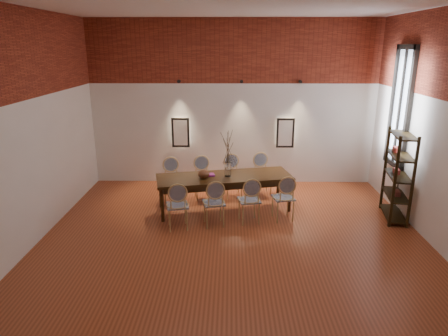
{
  "coord_description": "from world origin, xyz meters",
  "views": [
    {
      "loc": [
        -0.05,
        -6.29,
        3.38
      ],
      "look_at": [
        -0.18,
        1.27,
        1.05
      ],
      "focal_mm": 32.0,
      "sensor_mm": 36.0,
      "label": 1
    }
  ],
  "objects_px": {
    "chair_near_a": "(177,205)",
    "vase": "(228,169)",
    "chair_far_b": "(203,179)",
    "chair_near_c": "(249,200)",
    "chair_far_a": "(172,181)",
    "chair_far_d": "(262,175)",
    "chair_near_d": "(283,197)",
    "dining_table": "(224,193)",
    "chair_near_b": "(214,203)",
    "shelving_rack": "(398,176)",
    "bowl": "(204,174)",
    "book": "(208,175)",
    "chair_far_c": "(233,177)"
  },
  "relations": [
    {
      "from": "chair_far_d",
      "to": "vase",
      "type": "xyz_separation_m",
      "value": [
        -0.8,
        -0.92,
        0.43
      ]
    },
    {
      "from": "chair_far_a",
      "to": "chair_far_b",
      "type": "height_order",
      "value": "same"
    },
    {
      "from": "dining_table",
      "to": "vase",
      "type": "distance_m",
      "value": 0.53
    },
    {
      "from": "chair_near_b",
      "to": "bowl",
      "type": "relative_size",
      "value": 3.92
    },
    {
      "from": "book",
      "to": "chair_far_a",
      "type": "bearing_deg",
      "value": 150.97
    },
    {
      "from": "chair_near_b",
      "to": "chair_near_d",
      "type": "bearing_deg",
      "value": 0.0
    },
    {
      "from": "chair_far_c",
      "to": "chair_near_a",
      "type": "bearing_deg",
      "value": 46.14
    },
    {
      "from": "chair_near_a",
      "to": "chair_far_d",
      "type": "height_order",
      "value": "same"
    },
    {
      "from": "chair_far_b",
      "to": "chair_near_c",
      "type": "bearing_deg",
      "value": 115.67
    },
    {
      "from": "chair_far_d",
      "to": "shelving_rack",
      "type": "relative_size",
      "value": 0.52
    },
    {
      "from": "chair_far_a",
      "to": "chair_far_d",
      "type": "xyz_separation_m",
      "value": [
        2.07,
        0.44,
        0.0
      ]
    },
    {
      "from": "chair_near_c",
      "to": "chair_far_a",
      "type": "distance_m",
      "value": 2.03
    },
    {
      "from": "book",
      "to": "chair_far_d",
      "type": "bearing_deg",
      "value": 36.8
    },
    {
      "from": "chair_near_a",
      "to": "chair_far_d",
      "type": "relative_size",
      "value": 1.0
    },
    {
      "from": "chair_near_c",
      "to": "vase",
      "type": "bearing_deg",
      "value": 110.68
    },
    {
      "from": "chair_near_d",
      "to": "chair_far_d",
      "type": "relative_size",
      "value": 1.0
    },
    {
      "from": "book",
      "to": "dining_table",
      "type": "bearing_deg",
      "value": -4.25
    },
    {
      "from": "shelving_rack",
      "to": "dining_table",
      "type": "bearing_deg",
      "value": -176.41
    },
    {
      "from": "chair_near_a",
      "to": "chair_far_b",
      "type": "bearing_deg",
      "value": 64.33
    },
    {
      "from": "chair_far_c",
      "to": "vase",
      "type": "bearing_deg",
      "value": 69.32
    },
    {
      "from": "chair_far_d",
      "to": "vase",
      "type": "bearing_deg",
      "value": 36.76
    },
    {
      "from": "dining_table",
      "to": "book",
      "type": "bearing_deg",
      "value": 163.62
    },
    {
      "from": "chair_near_a",
      "to": "book",
      "type": "distance_m",
      "value": 1.14
    },
    {
      "from": "vase",
      "to": "chair_near_c",
      "type": "bearing_deg",
      "value": -57.18
    },
    {
      "from": "shelving_rack",
      "to": "chair_near_c",
      "type": "bearing_deg",
      "value": -165.06
    },
    {
      "from": "dining_table",
      "to": "chair_far_d",
      "type": "bearing_deg",
      "value": 34.75
    },
    {
      "from": "chair_near_d",
      "to": "vase",
      "type": "xyz_separation_m",
      "value": [
        -1.11,
        0.51,
        0.43
      ]
    },
    {
      "from": "chair_near_a",
      "to": "bowl",
      "type": "distance_m",
      "value": 0.99
    },
    {
      "from": "chair_near_a",
      "to": "vase",
      "type": "relative_size",
      "value": 3.13
    },
    {
      "from": "chair_far_a",
      "to": "chair_far_c",
      "type": "xyz_separation_m",
      "value": [
        1.38,
        0.3,
        0.0
      ]
    },
    {
      "from": "chair_near_c",
      "to": "chair_near_a",
      "type": "bearing_deg",
      "value": 180.0
    },
    {
      "from": "chair_far_b",
      "to": "chair_far_c",
      "type": "height_order",
      "value": "same"
    },
    {
      "from": "bowl",
      "to": "book",
      "type": "relative_size",
      "value": 0.92
    },
    {
      "from": "chair_near_c",
      "to": "dining_table",
      "type": "bearing_deg",
      "value": 115.67
    },
    {
      "from": "bowl",
      "to": "dining_table",
      "type": "bearing_deg",
      "value": 18.57
    },
    {
      "from": "chair_far_b",
      "to": "shelving_rack",
      "type": "xyz_separation_m",
      "value": [
        3.96,
        -1.01,
        0.43
      ]
    },
    {
      "from": "chair_far_c",
      "to": "chair_near_b",
      "type": "bearing_deg",
      "value": 64.33
    },
    {
      "from": "chair_far_d",
      "to": "shelving_rack",
      "type": "bearing_deg",
      "value": 141.03
    },
    {
      "from": "vase",
      "to": "book",
      "type": "distance_m",
      "value": 0.44
    },
    {
      "from": "chair_far_b",
      "to": "book",
      "type": "distance_m",
      "value": 0.7
    },
    {
      "from": "dining_table",
      "to": "chair_far_d",
      "type": "height_order",
      "value": "chair_far_d"
    },
    {
      "from": "chair_near_b",
      "to": "chair_near_c",
      "type": "relative_size",
      "value": 1.0
    },
    {
      "from": "chair_near_b",
      "to": "vase",
      "type": "xyz_separation_m",
      "value": [
        0.26,
        0.81,
        0.43
      ]
    },
    {
      "from": "chair_far_a",
      "to": "chair_far_d",
      "type": "bearing_deg",
      "value": -180.0
    },
    {
      "from": "dining_table",
      "to": "chair_near_c",
      "type": "relative_size",
      "value": 3.0
    },
    {
      "from": "chair_near_c",
      "to": "chair_near_d",
      "type": "bearing_deg",
      "value": 0.0
    },
    {
      "from": "chair_near_c",
      "to": "chair_near_d",
      "type": "height_order",
      "value": "same"
    },
    {
      "from": "chair_far_a",
      "to": "book",
      "type": "relative_size",
      "value": 3.62
    },
    {
      "from": "chair_near_d",
      "to": "chair_far_c",
      "type": "relative_size",
      "value": 1.0
    },
    {
      "from": "chair_near_d",
      "to": "vase",
      "type": "height_order",
      "value": "vase"
    }
  ]
}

